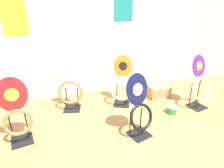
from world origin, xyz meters
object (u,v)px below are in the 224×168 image
Objects in this scene: toilet_seat_display_orange_sun at (122,85)px; toilet_seat_display_purple_note at (200,84)px; toilet_seat_display_navy_moon at (140,108)px; paint_can at (172,110)px; toilet_seat_display_white_plain at (70,86)px; storage_box at (158,91)px; toilet_seat_display_crimson_swirl at (16,114)px.

toilet_seat_display_purple_note is at bearing -21.08° from toilet_seat_display_orange_sun.
toilet_seat_display_navy_moon reaches higher than paint_can.
toilet_seat_display_white_plain is 5.42× the size of paint_can.
storage_box is (0.09, 0.62, 0.04)m from paint_can.
toilet_seat_display_white_plain is (-0.89, 0.08, 0.05)m from toilet_seat_display_orange_sun.
toilet_seat_display_navy_moon is at bearing -11.61° from toilet_seat_display_crimson_swirl.
toilet_seat_display_orange_sun is 2.20× the size of storage_box.
toilet_seat_display_purple_note is (2.12, -0.56, 0.01)m from toilet_seat_display_white_plain.
paint_can is 0.43× the size of storage_box.
toilet_seat_display_purple_note reaches higher than toilet_seat_display_navy_moon.
toilet_seat_display_white_plain is 2.33× the size of storage_box.
paint_can is at bearing -38.00° from toilet_seat_display_orange_sun.
toilet_seat_display_orange_sun is 0.89m from toilet_seat_display_white_plain.
toilet_seat_display_purple_note is at bearing -14.78° from toilet_seat_display_white_plain.
toilet_seat_display_crimson_swirl is (-1.64, -0.55, 0.05)m from toilet_seat_display_orange_sun.
toilet_seat_display_white_plain is at bearing 40.13° from toilet_seat_display_crimson_swirl.
toilet_seat_display_purple_note is 0.66m from paint_can.
paint_can is (0.69, -0.54, -0.31)m from toilet_seat_display_orange_sun.
toilet_seat_display_white_plain is 1.70m from storage_box.
toilet_seat_display_white_plain is at bearing 130.50° from toilet_seat_display_navy_moon.
toilet_seat_display_navy_moon is 1.01× the size of toilet_seat_display_orange_sun.
paint_can is 0.63m from storage_box.
toilet_seat_display_white_plain is 1.02× the size of toilet_seat_display_purple_note.
toilet_seat_display_white_plain reaches higher than toilet_seat_display_navy_moon.
toilet_seat_display_crimson_swirl is (-1.58, 0.32, 0.01)m from toilet_seat_display_navy_moon.
storage_box is at bearing 129.08° from toilet_seat_display_purple_note.
toilet_seat_display_purple_note is at bearing 1.54° from toilet_seat_display_crimson_swirl.
paint_can is (1.58, -0.63, -0.36)m from toilet_seat_display_white_plain.
toilet_seat_display_purple_note is at bearing -50.92° from storage_box.
toilet_seat_display_crimson_swirl reaches higher than toilet_seat_display_purple_note.
storage_box is at bearing 82.10° from paint_can.
paint_can is at bearing 23.78° from toilet_seat_display_navy_moon.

